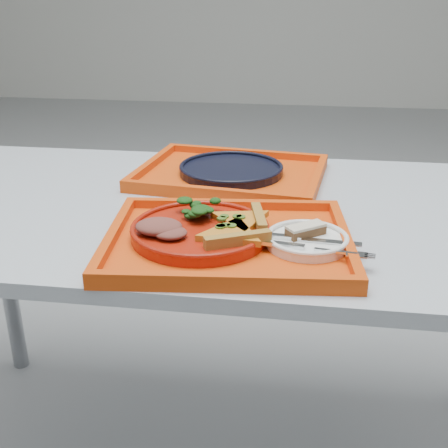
# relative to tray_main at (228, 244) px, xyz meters

# --- Properties ---
(table) EXTENTS (1.60, 0.80, 0.75)m
(table) POSITION_rel_tray_main_xyz_m (-0.07, 0.21, -0.08)
(table) COLOR #A7B0BB
(table) RESTS_ON ground
(tray_main) EXTENTS (0.48, 0.39, 0.01)m
(tray_main) POSITION_rel_tray_main_xyz_m (0.00, 0.00, 0.00)
(tray_main) COLOR #CE3F0A
(tray_main) RESTS_ON table
(tray_far) EXTENTS (0.49, 0.40, 0.01)m
(tray_far) POSITION_rel_tray_main_xyz_m (-0.05, 0.40, 0.00)
(tray_far) COLOR #CE3F0A
(tray_far) RESTS_ON table
(dinner_plate) EXTENTS (0.26, 0.26, 0.02)m
(dinner_plate) POSITION_rel_tray_main_xyz_m (-0.05, 0.01, 0.02)
(dinner_plate) COLOR #96190A
(dinner_plate) RESTS_ON tray_main
(side_plate) EXTENTS (0.15, 0.15, 0.01)m
(side_plate) POSITION_rel_tray_main_xyz_m (0.14, 0.00, 0.01)
(side_plate) COLOR white
(side_plate) RESTS_ON tray_main
(navy_plate) EXTENTS (0.26, 0.26, 0.02)m
(navy_plate) POSITION_rel_tray_main_xyz_m (-0.05, 0.40, 0.01)
(navy_plate) COLOR black
(navy_plate) RESTS_ON tray_far
(pizza_slice_a) EXTENTS (0.17, 0.18, 0.02)m
(pizza_slice_a) POSITION_rel_tray_main_xyz_m (0.01, -0.02, 0.03)
(pizza_slice_a) COLOR gold
(pizza_slice_a) RESTS_ON dinner_plate
(pizza_slice_b) EXTENTS (0.15, 0.14, 0.02)m
(pizza_slice_b) POSITION_rel_tray_main_xyz_m (0.02, 0.04, 0.03)
(pizza_slice_b) COLOR gold
(pizza_slice_b) RESTS_ON dinner_plate
(salad_heap) EXTENTS (0.08, 0.07, 0.04)m
(salad_heap) POSITION_rel_tray_main_xyz_m (-0.07, 0.06, 0.04)
(salad_heap) COLOR black
(salad_heap) RESTS_ON dinner_plate
(meat_portion) EXTENTS (0.09, 0.07, 0.03)m
(meat_portion) POSITION_rel_tray_main_xyz_m (-0.13, -0.02, 0.04)
(meat_portion) COLOR brown
(meat_portion) RESTS_ON dinner_plate
(dessert_bar) EXTENTS (0.08, 0.07, 0.02)m
(dessert_bar) POSITION_rel_tray_main_xyz_m (0.14, 0.01, 0.03)
(dessert_bar) COLOR #50331A
(dessert_bar) RESTS_ON side_plate
(knife) EXTENTS (0.19, 0.03, 0.01)m
(knife) POSITION_rel_tray_main_xyz_m (0.15, -0.01, 0.02)
(knife) COLOR silver
(knife) RESTS_ON side_plate
(fork) EXTENTS (0.19, 0.05, 0.01)m
(fork) POSITION_rel_tray_main_xyz_m (0.16, -0.05, 0.02)
(fork) COLOR silver
(fork) RESTS_ON side_plate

